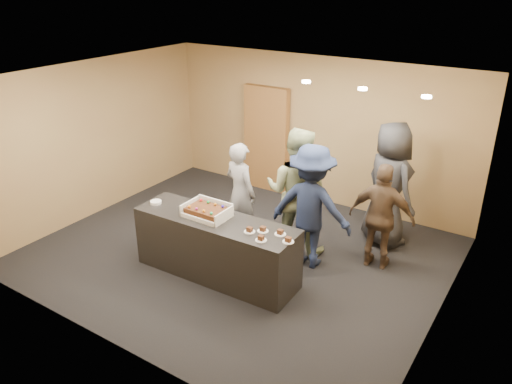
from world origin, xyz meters
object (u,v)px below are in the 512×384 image
serving_counter (216,247)px  person_sage_man (296,191)px  sheet_cake (207,210)px  plate_stack (156,202)px  cake_box (208,213)px  person_server_grey (240,193)px  person_dark_suit (389,185)px  storage_cabinet (266,139)px  person_navy_man (311,207)px  person_brown_extra (381,217)px

serving_counter → person_sage_man: size_ratio=1.21×
sheet_cake → plate_stack: sheet_cake is taller
cake_box → person_server_grey: person_server_grey is taller
person_dark_suit → sheet_cake: bearing=84.0°
storage_cabinet → person_server_grey: size_ratio=1.25×
person_navy_man → person_dark_suit: bearing=-126.6°
person_brown_extra → person_dark_suit: size_ratio=0.80×
serving_counter → person_navy_man: bearing=45.0°
storage_cabinet → person_server_grey: bearing=-69.0°
person_brown_extra → person_dark_suit: (-0.17, 0.74, 0.20)m
plate_stack → sheet_cake: bearing=5.1°
cake_box → person_dark_suit: (1.82, 2.22, 0.06)m
storage_cabinet → person_navy_man: (2.04, -2.06, -0.10)m
cake_box → person_sage_man: person_sage_man is taller
serving_counter → person_server_grey: 1.17m
person_server_grey → person_brown_extra: 2.20m
serving_counter → sheet_cake: (-0.15, 0.00, 0.55)m
person_navy_man → person_server_grey: bearing=-8.9°
plate_stack → person_dark_suit: size_ratio=0.08×
storage_cabinet → person_server_grey: storage_cabinet is taller
person_server_grey → person_dark_suit: (1.99, 1.18, 0.18)m
serving_counter → person_server_grey: size_ratio=1.46×
serving_counter → person_navy_man: person_navy_man is taller
cake_box → storage_cabinet: bearing=107.1°
cake_box → plate_stack: bearing=-173.4°
sheet_cake → person_dark_suit: size_ratio=0.26×
storage_cabinet → sheet_cake: 3.21m
person_brown_extra → storage_cabinet: bearing=-34.5°
storage_cabinet → person_brown_extra: size_ratio=1.28×
sheet_cake → person_navy_man: 1.50m
cake_box → person_brown_extra: person_brown_extra is taller
person_server_grey → person_navy_man: bearing=-169.5°
person_brown_extra → person_dark_suit: 0.79m
storage_cabinet → person_sage_man: bearing=-47.5°
serving_counter → person_server_grey: bearing=105.0°
cake_box → person_sage_man: (0.73, 1.23, 0.05)m
sheet_cake → storage_cabinet: bearing=107.0°
person_server_grey → serving_counter: bearing=119.4°
storage_cabinet → person_dark_suit: bearing=-16.7°
storage_cabinet → sheet_cake: storage_cabinet is taller
person_sage_man → person_navy_man: person_sage_man is taller
person_brown_extra → person_dark_suit: person_dark_suit is taller
storage_cabinet → person_brown_extra: 3.33m
cake_box → person_sage_man: 1.43m
storage_cabinet → person_navy_man: 2.90m
person_server_grey → person_dark_suit: bearing=-136.4°
serving_counter → person_dark_suit: (1.67, 2.24, 0.55)m
person_server_grey → person_brown_extra: size_ratio=1.02×
serving_counter → person_server_grey: (-0.31, 1.06, 0.37)m
cake_box → person_dark_suit: size_ratio=0.31×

